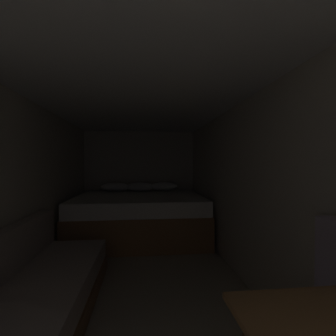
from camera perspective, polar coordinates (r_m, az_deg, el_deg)
The scene contains 7 objects.
ground_plane at distance 2.68m, azimuth -7.45°, elevation -27.48°, with size 7.39×7.39×0.00m, color #A39984.
wall_back at distance 5.09m, azimuth -6.73°, elevation -2.37°, with size 2.38×0.05×1.96m, color beige.
wall_left at distance 2.67m, azimuth -33.46°, elevation -5.56°, with size 0.05×5.39×1.96m, color beige.
wall_right at distance 2.62m, azimuth 19.03°, elevation -5.58°, with size 0.05×5.39×1.96m, color beige.
ceiling_slab at distance 2.46m, azimuth -7.55°, elevation 17.70°, with size 2.38×5.39×0.05m, color white.
bed at distance 4.26m, azimuth -6.86°, elevation -11.17°, with size 2.16×1.71×0.91m.
sofa_left at distance 2.05m, azimuth -34.64°, elevation -29.84°, with size 0.74×2.86×0.74m.
Camera 1 is at (0.06, -0.24, 1.28)m, focal length 25.50 mm.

